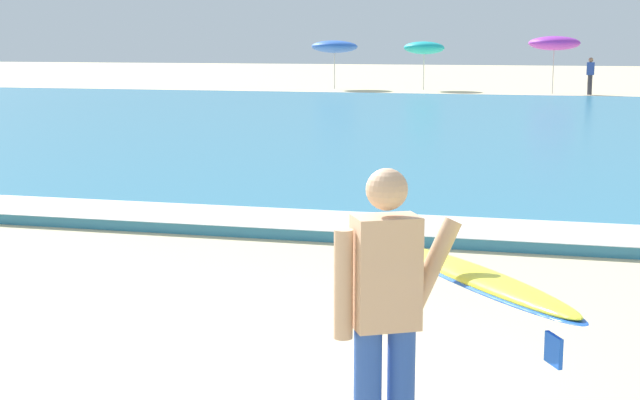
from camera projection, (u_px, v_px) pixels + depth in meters
sea at (468, 128)px, 24.31m from camera, size 120.00×28.00×0.14m
surf_foam at (362, 222)px, 11.51m from camera, size 120.00×1.30×0.01m
surfer_with_board at (425, 299)px, 4.95m from camera, size 1.37×2.19×1.73m
beach_umbrella_0 at (335, 47)px, 44.17m from camera, size 2.19×2.22×2.33m
beach_umbrella_1 at (424, 48)px, 43.30m from camera, size 1.89×1.93×2.31m
beach_umbrella_2 at (554, 43)px, 40.08m from camera, size 2.19×2.22×2.53m
beachgoer_near_row_left at (590, 75)px, 39.75m from camera, size 0.32×0.20×1.58m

